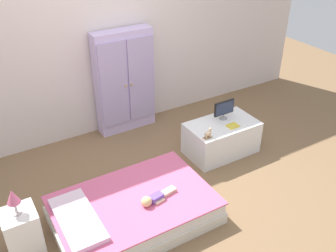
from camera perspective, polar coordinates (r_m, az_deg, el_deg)
name	(u,v)px	position (r m, az deg, el deg)	size (l,w,h in m)	color
ground_plane	(163,194)	(4.08, -0.72, -10.17)	(10.00, 10.00, 0.02)	brown
back_wall	(95,29)	(4.69, -10.83, 14.12)	(6.40, 0.05, 2.70)	silver
bed	(134,210)	(3.72, -5.09, -12.39)	(1.48, 0.99, 0.25)	silver
pillow	(77,219)	(3.49, -13.40, -13.43)	(0.32, 0.71, 0.05)	silver
doll	(153,199)	(3.58, -2.31, -10.85)	(0.39, 0.15, 0.10)	#6B4CB2
nightstand	(22,232)	(3.60, -20.97, -14.60)	(0.29, 0.29, 0.44)	white
table_lamp	(13,198)	(3.35, -22.21, -9.89)	(0.11, 0.11, 0.25)	#B7B2AD
wardrobe	(125,82)	(4.89, -6.51, 6.62)	(0.76, 0.24, 1.33)	silver
tv_stand	(221,138)	(4.61, 7.97, -1.75)	(0.83, 0.50, 0.40)	white
tv_monitor	(224,109)	(4.54, 8.39, 2.58)	(0.27, 0.10, 0.23)	#99999E
rocking_horse_toy	(209,133)	(4.19, 6.09, -1.09)	(0.10, 0.04, 0.12)	#8E6642
book_yellow	(233,126)	(4.47, 9.66, 0.04)	(0.13, 0.11, 0.01)	gold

